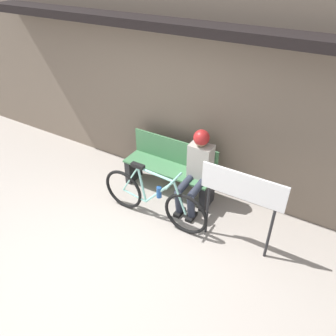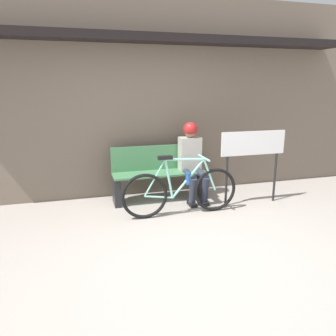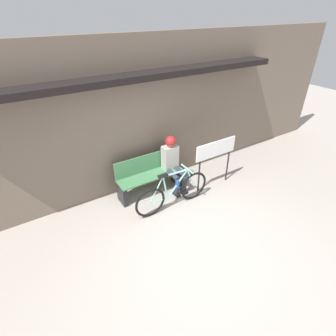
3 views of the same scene
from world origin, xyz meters
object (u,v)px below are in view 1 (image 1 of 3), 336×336
park_bench_near (170,169)px  bicycle (153,199)px  signboard (242,192)px  person_seated (197,166)px

park_bench_near → bicycle: 0.74m
signboard → bicycle: bearing=-173.0°
person_seated → signboard: bearing=-29.2°
park_bench_near → person_seated: 0.62m
bicycle → person_seated: bearing=58.3°
bicycle → signboard: size_ratio=1.49×
park_bench_near → signboard: signboard is taller
park_bench_near → person_seated: person_seated is taller
park_bench_near → signboard: size_ratio=1.28×
bicycle → signboard: 1.31m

